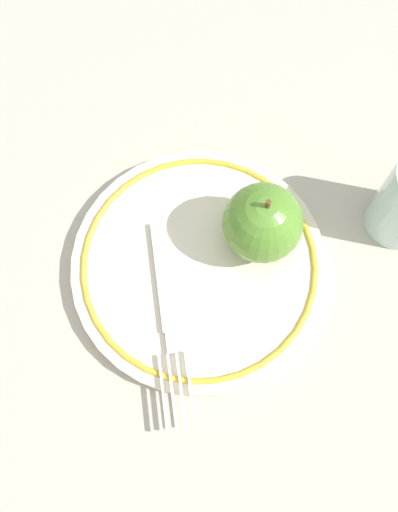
{
  "coord_description": "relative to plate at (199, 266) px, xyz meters",
  "views": [
    {
      "loc": [
        0.09,
        -0.16,
        0.53
      ],
      "look_at": [
        0.02,
        -0.01,
        0.04
      ],
      "focal_mm": 40.0,
      "sensor_mm": 36.0,
      "label": 1
    }
  ],
  "objects": [
    {
      "name": "plate",
      "position": [
        0.0,
        0.0,
        0.0
      ],
      "size": [
        0.24,
        0.24,
        0.02
      ],
      "color": "beige",
      "rests_on": "ground_plane"
    },
    {
      "name": "ground_plane",
      "position": [
        -0.02,
        0.01,
        -0.01
      ],
      "size": [
        2.0,
        2.0,
        0.0
      ],
      "primitive_type": "plane",
      "color": "#B8B09C"
    },
    {
      "name": "fork",
      "position": [
        -0.0,
        -0.06,
        0.01
      ],
      "size": [
        0.12,
        0.17,
        0.0
      ],
      "rotation": [
        0.0,
        0.0,
        5.3
      ],
      "color": "silver",
      "rests_on": "plate"
    },
    {
      "name": "apple_red_whole",
      "position": [
        0.04,
        0.05,
        0.05
      ],
      "size": [
        0.07,
        0.07,
        0.08
      ],
      "color": "#54892B",
      "rests_on": "plate"
    }
  ]
}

